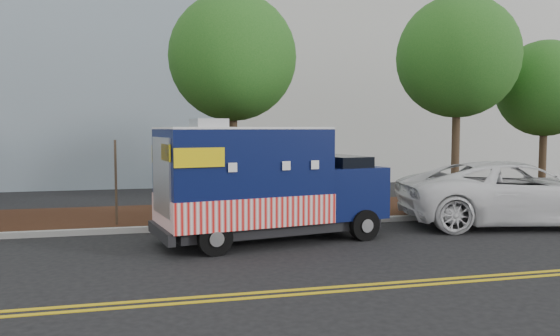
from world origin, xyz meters
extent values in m
plane|color=black|center=(0.00, 0.00, 0.00)|extent=(120.00, 120.00, 0.00)
cube|color=#9E9E99|center=(0.00, 1.40, 0.07)|extent=(120.00, 0.18, 0.15)
cube|color=black|center=(0.00, 3.50, 0.07)|extent=(120.00, 4.00, 0.15)
cube|color=gold|center=(0.00, -4.45, 0.01)|extent=(120.00, 0.10, 0.01)
cube|color=gold|center=(0.00, -4.70, 0.01)|extent=(120.00, 0.10, 0.01)
cylinder|color=#38281C|center=(1.16, 3.34, 1.94)|extent=(0.26, 0.26, 3.88)
sphere|color=#1B5919|center=(1.16, 3.34, 4.84)|extent=(3.83, 3.83, 3.83)
cylinder|color=#38281C|center=(8.54, 3.03, 2.02)|extent=(0.26, 0.26, 4.04)
sphere|color=#1B5919|center=(8.54, 3.03, 5.04)|extent=(3.97, 3.97, 3.97)
cylinder|color=#38281C|center=(12.44, 3.66, 1.64)|extent=(0.26, 0.26, 3.27)
sphere|color=#1B5919|center=(12.44, 3.66, 4.12)|extent=(3.41, 3.41, 3.41)
cube|color=#473828|center=(-2.20, 1.89, 1.20)|extent=(0.06, 0.06, 2.40)
cube|color=black|center=(1.56, -0.39, 0.38)|extent=(5.25, 2.62, 0.25)
cube|color=#091241|center=(0.77, -0.55, 1.61)|extent=(4.09, 2.74, 2.15)
cube|color=red|center=(0.77, -0.55, 0.85)|extent=(4.13, 2.80, 0.67)
cube|color=white|center=(0.77, -0.55, 2.71)|extent=(4.09, 2.74, 0.05)
cube|color=#B7B7BA|center=(-0.02, -0.70, 2.82)|extent=(0.84, 0.84, 0.20)
cube|color=#091241|center=(3.41, -0.04, 1.12)|extent=(1.95, 2.20, 1.25)
cube|color=black|center=(3.37, -0.05, 1.72)|extent=(1.21, 1.89, 0.58)
cube|color=black|center=(4.22, 0.12, 0.70)|extent=(0.41, 1.77, 0.27)
cube|color=black|center=(-1.12, -0.91, 0.40)|extent=(0.54, 2.01, 0.25)
cube|color=#B7B7BA|center=(-1.10, -0.91, 1.66)|extent=(0.34, 1.59, 1.70)
cube|color=#B7B7BA|center=(0.83, 0.55, 1.66)|extent=(1.59, 0.34, 0.99)
cube|color=yellow|center=(-0.35, -1.85, 2.11)|extent=(1.06, 0.22, 0.40)
cube|color=yellow|center=(-0.75, 0.25, 2.11)|extent=(1.06, 0.22, 0.40)
cylinder|color=black|center=(3.67, -0.92, 0.38)|extent=(0.79, 0.39, 0.75)
cylinder|color=black|center=(3.32, 0.88, 0.38)|extent=(0.79, 0.39, 0.75)
cylinder|color=black|center=(-0.03, -1.63, 0.38)|extent=(0.79, 0.39, 0.75)
cylinder|color=black|center=(-0.37, 0.16, 0.38)|extent=(0.79, 0.39, 0.75)
imported|color=white|center=(8.63, 0.07, 0.89)|extent=(6.87, 4.14, 1.78)
camera|label=1|loc=(-1.42, -13.08, 2.71)|focal=35.00mm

